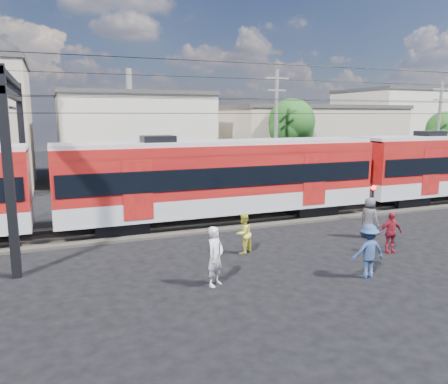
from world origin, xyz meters
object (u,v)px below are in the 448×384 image
at_px(commuter_train, 226,176).
at_px(crossing_signal, 373,196).
at_px(pedestrian_a, 215,256).
at_px(pedestrian_c, 368,251).

bearing_deg(commuter_train, crossing_signal, -19.14).
xyz_separation_m(pedestrian_a, pedestrian_c, (5.02, -1.23, -0.05)).
bearing_deg(pedestrian_a, crossing_signal, -10.67).
xyz_separation_m(commuter_train, crossing_signal, (7.16, -2.48, -1.07)).
distance_m(pedestrian_a, crossing_signal, 11.78).
height_order(commuter_train, pedestrian_c, commuter_train).
relative_size(pedestrian_a, crossing_signal, 1.01).
bearing_deg(crossing_signal, pedestrian_c, -131.06).
height_order(commuter_train, pedestrian_a, commuter_train).
distance_m(pedestrian_a, pedestrian_c, 5.17).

